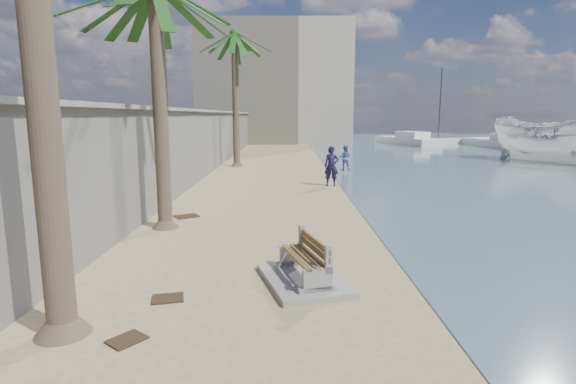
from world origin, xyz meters
name	(u,v)px	position (x,y,z in m)	size (l,w,h in m)	color
ground_plane	(328,374)	(0.00, 0.00, 0.00)	(140.00, 140.00, 0.00)	tan
seawall	(204,143)	(-5.20, 20.00, 1.75)	(0.45, 70.00, 3.50)	gray
wall_cap	(203,111)	(-5.20, 20.00, 3.55)	(0.80, 70.00, 0.12)	gray
end_building	(275,85)	(-2.00, 52.00, 7.00)	(18.00, 12.00, 14.00)	#B7AA93
bench_far	(304,264)	(-0.19, 3.22, 0.39)	(1.99, 2.45, 0.89)	gray
palm_back	(234,36)	(-3.82, 24.10, 8.22)	(5.00, 5.00, 9.26)	brown
streetlight	(163,24)	(-5.10, 12.00, 6.64)	(0.28, 0.28, 5.12)	#2D2D33
person_a	(332,163)	(1.58, 15.72, 1.08)	(0.78, 0.53, 2.16)	#161232
person_b	(345,156)	(3.00, 21.82, 0.85)	(0.82, 0.64, 1.70)	#5165A9
boat_cruiser	(561,137)	(18.72, 26.27, 1.83)	(3.79, 3.90, 4.46)	silver
yacht_near	(506,144)	(22.13, 40.97, 0.35)	(12.55, 3.51, 1.50)	silver
yacht_far	(406,141)	(13.23, 46.47, 0.35)	(9.53, 2.67, 1.50)	silver
sailboat_west	(438,141)	(17.18, 47.33, 0.30)	(8.18, 4.08, 8.73)	silver
debris_b	(127,340)	(-2.92, 0.87, 0.01)	(0.51, 0.41, 0.03)	#382616
debris_c	(187,216)	(-3.85, 9.17, 0.01)	(0.75, 0.60, 0.03)	#382616
debris_d	(168,298)	(-2.71, 2.41, 0.01)	(0.56, 0.45, 0.03)	#382616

